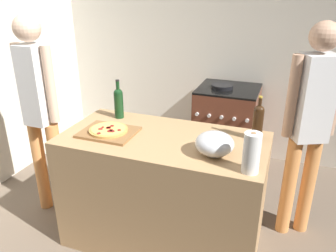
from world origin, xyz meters
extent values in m
cube|color=#6B5B4C|center=(0.00, 1.26, -0.01)|extent=(4.18, 3.13, 0.02)
cube|color=silver|center=(0.00, 2.58, 1.30)|extent=(4.18, 0.10, 2.60)
cube|color=tan|center=(0.11, 0.80, 0.46)|extent=(1.49, 0.75, 0.92)
cube|color=olive|center=(-0.30, 0.72, 0.93)|extent=(0.40, 0.32, 0.02)
cylinder|color=tan|center=(-0.30, 0.72, 0.94)|extent=(0.29, 0.29, 0.02)
cylinder|color=#EAC660|center=(-0.30, 0.72, 0.96)|extent=(0.25, 0.25, 0.00)
cylinder|color=maroon|center=(-0.30, 0.72, 0.96)|extent=(0.03, 0.03, 0.01)
cylinder|color=maroon|center=(-0.26, 0.69, 0.96)|extent=(0.03, 0.03, 0.01)
cylinder|color=maroon|center=(-0.24, 0.68, 0.96)|extent=(0.03, 0.03, 0.01)
cylinder|color=maroon|center=(-0.34, 0.72, 0.96)|extent=(0.02, 0.02, 0.01)
cylinder|color=maroon|center=(-0.29, 0.77, 0.96)|extent=(0.03, 0.03, 0.01)
cylinder|color=maroon|center=(-0.34, 0.69, 0.96)|extent=(0.03, 0.03, 0.01)
cylinder|color=maroon|center=(-0.30, 0.73, 0.96)|extent=(0.03, 0.03, 0.01)
cylinder|color=maroon|center=(-0.31, 0.61, 0.96)|extent=(0.03, 0.03, 0.01)
cylinder|color=maroon|center=(-0.20, 0.72, 0.96)|extent=(0.03, 0.03, 0.01)
cylinder|color=maroon|center=(-0.26, 0.67, 0.96)|extent=(0.04, 0.04, 0.01)
cylinder|color=#B2B2B7|center=(0.52, 0.66, 0.92)|extent=(0.11, 0.11, 0.01)
ellipsoid|color=silver|center=(0.52, 0.66, 0.99)|extent=(0.25, 0.25, 0.15)
cylinder|color=white|center=(0.76, 0.52, 1.04)|extent=(0.10, 0.10, 0.25)
cylinder|color=#997551|center=(0.76, 0.52, 1.04)|extent=(0.03, 0.03, 0.25)
cylinder|color=#331E0F|center=(0.74, 1.00, 1.02)|extent=(0.07, 0.07, 0.22)
sphere|color=#331E0F|center=(0.74, 1.00, 1.13)|extent=(0.07, 0.07, 0.07)
cylinder|color=#331E0F|center=(0.74, 1.00, 1.19)|extent=(0.02, 0.02, 0.07)
cylinder|color=gold|center=(0.74, 1.00, 1.23)|extent=(0.03, 0.03, 0.01)
cylinder|color=#143819|center=(-0.37, 1.04, 1.02)|extent=(0.08, 0.08, 0.21)
sphere|color=#143819|center=(-0.37, 1.04, 1.12)|extent=(0.08, 0.08, 0.08)
cylinder|color=#143819|center=(-0.37, 1.04, 1.19)|extent=(0.03, 0.03, 0.08)
cylinder|color=black|center=(-0.37, 1.04, 1.23)|extent=(0.03, 0.03, 0.01)
cube|color=brown|center=(0.32, 2.18, 0.45)|extent=(0.64, 0.60, 0.90)
cube|color=black|center=(0.32, 2.18, 0.91)|extent=(0.64, 0.60, 0.02)
cylinder|color=silver|center=(0.07, 1.87, 0.70)|extent=(0.04, 0.02, 0.04)
cylinder|color=silver|center=(0.20, 1.87, 0.70)|extent=(0.04, 0.02, 0.04)
cylinder|color=silver|center=(0.32, 1.87, 0.70)|extent=(0.04, 0.02, 0.04)
cylinder|color=silver|center=(0.45, 1.87, 0.70)|extent=(0.04, 0.02, 0.04)
cylinder|color=silver|center=(0.58, 1.87, 0.70)|extent=(0.04, 0.02, 0.04)
cylinder|color=black|center=(0.26, 2.14, 0.94)|extent=(0.23, 0.23, 0.04)
cylinder|color=#D88C4C|center=(-1.09, 0.82, 0.43)|extent=(0.11, 0.11, 0.87)
cylinder|color=#D88C4C|center=(-0.90, 0.81, 0.43)|extent=(0.11, 0.11, 0.87)
cube|color=silver|center=(-0.99, 0.81, 1.19)|extent=(0.20, 0.20, 0.65)
cylinder|color=beige|center=(-1.13, 0.82, 1.21)|extent=(0.08, 0.08, 0.62)
cylinder|color=beige|center=(-0.85, 0.81, 1.21)|extent=(0.08, 0.08, 0.62)
sphere|color=beige|center=(-0.99, 0.81, 1.64)|extent=(0.21, 0.21, 0.21)
cylinder|color=#D88C4C|center=(1.17, 1.31, 0.43)|extent=(0.11, 0.11, 0.86)
cylinder|color=#D88C4C|center=(1.02, 1.24, 0.43)|extent=(0.11, 0.11, 0.86)
cube|color=silver|center=(1.10, 1.27, 1.18)|extent=(0.30, 0.28, 0.64)
cylinder|color=tan|center=(1.24, 1.34, 1.19)|extent=(0.08, 0.08, 0.61)
cylinder|color=tan|center=(0.95, 1.20, 1.19)|extent=(0.08, 0.08, 0.61)
sphere|color=tan|center=(1.10, 1.27, 1.62)|extent=(0.21, 0.21, 0.21)
camera|label=1|loc=(0.91, -1.28, 1.95)|focal=36.16mm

